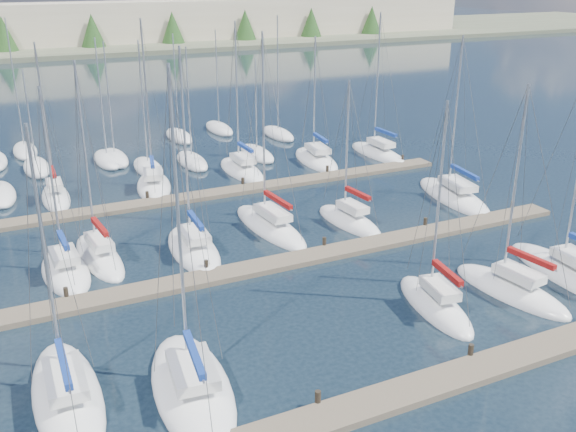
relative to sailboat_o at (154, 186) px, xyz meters
name	(u,v)px	position (x,y,z in m)	size (l,w,h in m)	color
ground	(120,122)	(2.69, 25.98, -0.19)	(400.00, 400.00, 0.00)	#192732
dock_near	(410,391)	(2.69, -32.01, -0.04)	(44.00, 1.93, 1.10)	#6B5E4C
dock_mid	(274,264)	(2.69, -18.01, -0.04)	(44.00, 1.93, 1.10)	#6B5E4C
dock_far	(200,196)	(2.69, -4.01, -0.04)	(44.00, 1.93, 1.10)	#6B5E4C
sailboat_o	(154,186)	(0.00, 0.00, 0.00)	(4.31, 7.99, 14.22)	white
sailboat_i	(99,256)	(-6.68, -12.31, 0.00)	(2.84, 7.95, 12.90)	white
sailboat_h	(66,271)	(-8.89, -13.59, -0.01)	(2.83, 6.94, 11.80)	white
sailboat_m	(453,196)	(20.71, -12.85, -0.02)	(4.46, 9.94, 13.19)	white
sailboat_b	(67,397)	(-10.53, -26.05, -0.02)	(2.95, 9.10, 12.44)	white
sailboat_n	(56,197)	(-7.68, 0.55, 0.01)	(2.38, 7.02, 12.76)	white
sailboat_l	(349,221)	(10.51, -13.89, -0.01)	(2.81, 7.06, 10.80)	white
sailboat_e	(511,290)	(13.23, -26.91, -0.01)	(3.41, 7.89, 12.31)	white
sailboat_j	(194,249)	(-1.02, -13.75, -0.01)	(3.30, 8.21, 13.55)	white
sailboat_p	(242,170)	(8.25, 1.00, -0.01)	(2.73, 8.09, 13.71)	white
sailboat_f	(573,275)	(17.83, -27.08, -0.02)	(3.60, 10.27, 14.17)	white
sailboat_d	(435,305)	(8.33, -26.45, 0.00)	(3.32, 7.29, 11.79)	white
sailboat_q	(316,160)	(15.84, 1.10, -0.02)	(4.03, 8.68, 12.13)	white
sailboat_r	(378,153)	(22.31, 0.41, 0.00)	(2.62, 8.63, 14.04)	white
sailboat_k	(270,226)	(4.99, -12.36, 0.00)	(3.05, 9.43, 14.02)	white
sailboat_c	(192,387)	(-5.60, -27.71, -0.01)	(4.29, 9.12, 14.51)	white
distant_boats	(110,158)	(-1.65, 9.74, 0.10)	(36.93, 20.75, 13.30)	#9EA0A5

